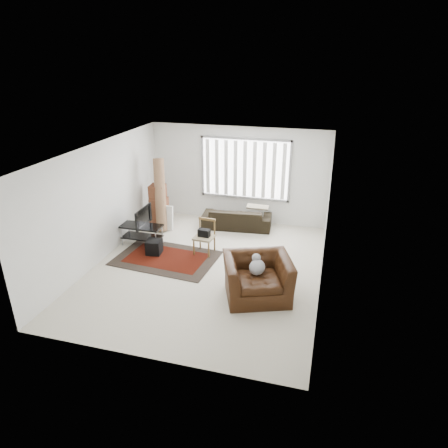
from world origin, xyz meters
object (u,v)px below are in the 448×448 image
object	(u,v)px
moving_boxes	(159,208)
sofa	(237,215)
side_chair	(204,235)
armchair	(257,275)
tv_stand	(142,231)

from	to	relation	value
moving_boxes	sofa	distance (m)	2.16
side_chair	armchair	world-z (taller)	armchair
moving_boxes	side_chair	distance (m)	2.09
sofa	side_chair	distance (m)	1.76
sofa	side_chair	xyz separation A→B (m)	(-0.38, -1.71, 0.10)
side_chair	armchair	xyz separation A→B (m)	(1.58, -1.52, 0.01)
sofa	armchair	xyz separation A→B (m)	(1.20, -3.23, 0.12)
sofa	moving_boxes	bearing A→B (deg)	7.78
side_chair	tv_stand	bearing A→B (deg)	-176.62
sofa	side_chair	bearing A→B (deg)	71.51
sofa	armchair	bearing A→B (deg)	104.54
tv_stand	side_chair	xyz separation A→B (m)	(1.67, -0.03, 0.09)
armchair	sofa	bearing A→B (deg)	89.67
tv_stand	moving_boxes	bearing A→B (deg)	91.84
tv_stand	moving_boxes	distance (m)	1.19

